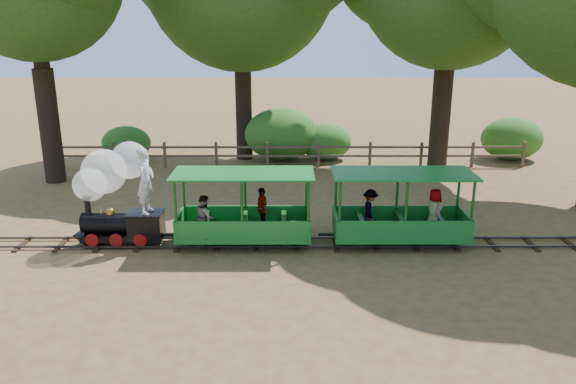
{
  "coord_description": "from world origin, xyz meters",
  "views": [
    {
      "loc": [
        -0.25,
        -13.33,
        5.47
      ],
      "look_at": [
        -0.21,
        0.5,
        1.26
      ],
      "focal_mm": 35.0,
      "sensor_mm": 36.0,
      "label": 1
    }
  ],
  "objects_px": {
    "carriage_front": "(241,218)",
    "fence": "(293,153)",
    "carriage_rear": "(400,217)",
    "locomotive": "(115,186)"
  },
  "relations": [
    {
      "from": "carriage_front",
      "to": "carriage_rear",
      "type": "xyz_separation_m",
      "value": [
        4.01,
        0.03,
        0.01
      ]
    },
    {
      "from": "locomotive",
      "to": "fence",
      "type": "relative_size",
      "value": 0.15
    },
    {
      "from": "carriage_front",
      "to": "locomotive",
      "type": "bearing_deg",
      "value": 178.34
    },
    {
      "from": "carriage_front",
      "to": "fence",
      "type": "relative_size",
      "value": 0.19
    },
    {
      "from": "carriage_front",
      "to": "carriage_rear",
      "type": "bearing_deg",
      "value": 0.48
    },
    {
      "from": "carriage_rear",
      "to": "carriage_front",
      "type": "bearing_deg",
      "value": -179.52
    },
    {
      "from": "carriage_front",
      "to": "fence",
      "type": "distance_m",
      "value": 8.15
    },
    {
      "from": "locomotive",
      "to": "carriage_rear",
      "type": "bearing_deg",
      "value": -0.46
    },
    {
      "from": "fence",
      "to": "carriage_front",
      "type": "bearing_deg",
      "value": -99.92
    },
    {
      "from": "carriage_front",
      "to": "fence",
      "type": "xyz_separation_m",
      "value": [
        1.4,
        8.03,
        -0.17
      ]
    }
  ]
}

